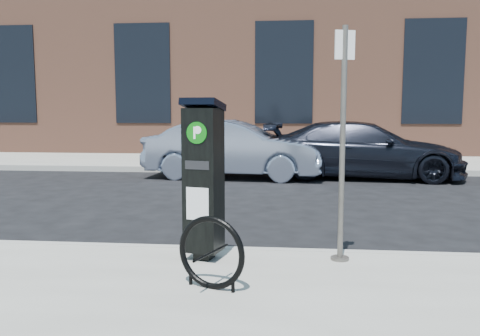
# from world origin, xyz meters

# --- Properties ---
(ground) EXTENTS (120.00, 120.00, 0.00)m
(ground) POSITION_xyz_m (0.00, 0.00, 0.00)
(ground) COLOR black
(ground) RESTS_ON ground
(sidewalk_far) EXTENTS (60.00, 12.00, 0.15)m
(sidewalk_far) POSITION_xyz_m (0.00, 14.00, 0.07)
(sidewalk_far) COLOR gray
(sidewalk_far) RESTS_ON ground
(curb_near) EXTENTS (60.00, 0.12, 0.16)m
(curb_near) POSITION_xyz_m (0.00, -0.02, 0.07)
(curb_near) COLOR #9E9B93
(curb_near) RESTS_ON ground
(curb_far) EXTENTS (60.00, 0.12, 0.16)m
(curb_far) POSITION_xyz_m (0.00, 8.02, 0.07)
(curb_far) COLOR #9E9B93
(curb_far) RESTS_ON ground
(building) EXTENTS (28.00, 10.05, 8.25)m
(building) POSITION_xyz_m (-0.00, 17.00, 4.15)
(building) COLOR brown
(building) RESTS_ON ground
(parking_kiosk) EXTENTS (0.48, 0.44, 1.76)m
(parking_kiosk) POSITION_xyz_m (-0.69, -0.47, 1.05)
(parking_kiosk) COLOR black
(parking_kiosk) RESTS_ON sidewalk_near
(sign_pole) EXTENTS (0.21, 0.20, 2.51)m
(sign_pole) POSITION_xyz_m (0.80, -0.36, 1.40)
(sign_pole) COLOR #57534D
(sign_pole) RESTS_ON sidewalk_near
(bike_rack) EXTENTS (0.66, 0.30, 0.69)m
(bike_rack) POSITION_xyz_m (-0.46, -1.38, 0.48)
(bike_rack) COLOR black
(bike_rack) RESTS_ON sidewalk_near
(car_silver) EXTENTS (4.62, 1.92, 1.49)m
(car_silver) POSITION_xyz_m (-1.20, 7.07, 0.74)
(car_silver) COLOR gray
(car_silver) RESTS_ON ground
(car_dark) EXTENTS (5.14, 2.41, 1.45)m
(car_dark) POSITION_xyz_m (2.12, 7.40, 0.73)
(car_dark) COLOR black
(car_dark) RESTS_ON ground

